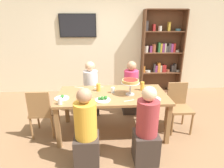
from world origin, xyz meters
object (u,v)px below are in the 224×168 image
Objects in this scene: dining_table at (112,98)px; chair_head_west at (42,111)px; cutlery_fork_far at (79,87)px; diner_far_right at (131,91)px; salad_plate_spare at (103,99)px; cutlery_knife_far at (99,87)px; salad_plate_near_diner at (153,98)px; bookshelf at (162,53)px; deep_dish_pizza_stand at (130,82)px; beer_glass_amber_tall at (142,86)px; salad_plate_far_diner at (62,98)px; water_glass_clear_far at (60,101)px; water_glass_clear_near at (113,90)px; television at (78,26)px; diner_near_right at (147,131)px; cutlery_knife_near at (149,87)px; cutlery_fork_near at (129,101)px; chair_head_east at (178,104)px; diner_near_left at (86,134)px; diner_far_left at (91,92)px; beer_glass_amber_short at (98,87)px.

chair_head_west is at bearing -177.38° from dining_table.
dining_table is 10.41× the size of cutlery_fork_far.
salad_plate_spare is at bearing -31.21° from diner_far_right.
salad_plate_near_diner is at bearing 132.02° from cutlery_knife_far.
bookshelf reaches higher than deep_dish_pizza_stand.
salad_plate_far_diner is at bearing -167.72° from beer_glass_amber_tall.
salad_plate_far_diner is 0.22m from water_glass_clear_far.
beer_glass_amber_tall is at bearing 9.90° from water_glass_clear_near.
television reaches higher than diner_near_right.
cutlery_knife_near is (0.71, 0.22, -0.05)m from water_glass_clear_near.
salad_plate_near_diner is 1.46m from water_glass_clear_far.
cutlery_fork_near is at bearing 159.91° from cutlery_fork_far.
bookshelf is 9.56× the size of salad_plate_far_diner.
chair_head_east is 5.49× the size of beer_glass_amber_tall.
bookshelf is at bearing 46.11° from water_glass_clear_far.
water_glass_clear_far is at bearing -170.88° from salad_plate_spare.
diner_near_left is 1.20m from cutlery_fork_far.
diner_far_right is 0.69m from beer_glass_amber_tall.
diner_far_right is (0.44, 0.76, -0.17)m from dining_table.
water_glass_clear_near reaches higher than salad_plate_near_diner.
chair_head_east is 3.77× the size of salad_plate_near_diner.
bookshelf reaches higher than diner_far_left.
deep_dish_pizza_stand is at bearing 5.65° from salad_plate_far_diner.
water_glass_clear_far is (0.39, -0.30, 0.31)m from chair_head_west.
television is 2.24m from diner_far_right.
water_glass_clear_far is (-0.40, -1.13, 0.30)m from diner_far_left.
salad_plate_near_diner is at bearing -59.19° from television.
salad_plate_near_diner is (0.22, 0.51, 0.27)m from diner_near_right.
diner_far_right is 4.99× the size of salad_plate_near_diner.
chair_head_east is 8.48× the size of water_glass_clear_far.
salad_plate_near_diner is (1.06, -1.03, 0.27)m from diner_far_left.
dining_table is 0.89m from diner_far_right.
cutlery_knife_far is at bearing 123.22° from dining_table.
salad_plate_far_diner is (-0.06, -2.25, -1.05)m from television.
diner_far_right is at bearing 79.73° from deep_dish_pizza_stand.
deep_dish_pizza_stand is 0.46m from salad_plate_near_diner.
water_glass_clear_far is 0.57× the size of cutlery_knife_near.
cutlery_fork_near is at bearing -56.14° from water_glass_clear_near.
chair_head_west is 4.83× the size of cutlery_knife_near.
deep_dish_pizza_stand reaches higher than beer_glass_amber_tall.
cutlery_knife_far is at bearing 30.46° from diner_near_right.
salad_plate_far_diner is at bearing -174.35° from deep_dish_pizza_stand.
salad_plate_far_diner is at bearing -24.45° from diner_far_left.
water_glass_clear_near is at bearing -31.96° from diner_far_right.
salad_plate_far_diner is 0.87m from water_glass_clear_near.
dining_table is 1.63× the size of diner_far_left.
cutlery_knife_far is (-1.45, 0.30, 0.26)m from chair_head_east.
television is at bearing -42.74° from cutlery_knife_near.
diner_far_left is at bearing 106.08° from beer_glass_amber_short.
water_glass_clear_near is at bearing -23.59° from beer_glass_amber_short.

